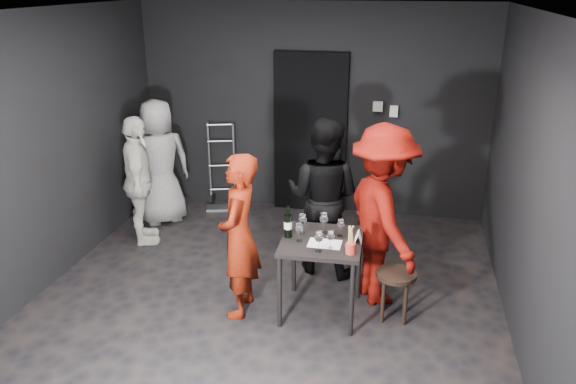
% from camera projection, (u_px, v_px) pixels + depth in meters
% --- Properties ---
extents(floor, '(4.50, 5.00, 0.02)m').
position_uv_depth(floor, '(265.00, 303.00, 5.45)').
color(floor, black).
rests_on(floor, ground).
extents(ceiling, '(4.50, 5.00, 0.02)m').
position_uv_depth(ceiling, '(261.00, 11.00, 4.49)').
color(ceiling, silver).
rests_on(ceiling, ground).
extents(wall_back, '(4.50, 0.04, 2.70)m').
position_uv_depth(wall_back, '(311.00, 110.00, 7.25)').
color(wall_back, black).
rests_on(wall_back, ground).
extents(wall_front, '(4.50, 0.04, 2.70)m').
position_uv_depth(wall_front, '(133.00, 336.00, 2.68)').
color(wall_front, black).
rests_on(wall_front, ground).
extents(wall_left, '(0.04, 5.00, 2.70)m').
position_uv_depth(wall_left, '(37.00, 155.00, 5.41)').
color(wall_left, black).
rests_on(wall_left, ground).
extents(wall_right, '(0.04, 5.00, 2.70)m').
position_uv_depth(wall_right, '(533.00, 190.00, 4.53)').
color(wall_right, black).
rests_on(wall_right, ground).
extents(doorway, '(0.95, 0.10, 2.10)m').
position_uv_depth(doorway, '(310.00, 134.00, 7.30)').
color(doorway, black).
rests_on(doorway, ground).
extents(wallbox_upper, '(0.12, 0.06, 0.12)m').
position_uv_depth(wallbox_upper, '(378.00, 106.00, 7.00)').
color(wallbox_upper, '#B7B7B2').
rests_on(wallbox_upper, wall_back).
extents(wallbox_lower, '(0.10, 0.06, 0.14)m').
position_uv_depth(wallbox_lower, '(394.00, 111.00, 6.98)').
color(wallbox_lower, '#B7B7B2').
rests_on(wallbox_lower, wall_back).
extents(hand_truck, '(0.39, 0.33, 1.17)m').
position_uv_depth(hand_truck, '(222.00, 192.00, 7.67)').
color(hand_truck, '#B2B2B7').
rests_on(hand_truck, floor).
extents(tasting_table, '(0.72, 0.72, 0.75)m').
position_uv_depth(tasting_table, '(322.00, 249.00, 5.08)').
color(tasting_table, black).
rests_on(tasting_table, floor).
extents(stool, '(0.37, 0.37, 0.47)m').
position_uv_depth(stool, '(396.00, 281.00, 5.08)').
color(stool, black).
rests_on(stool, floor).
extents(server_red, '(0.41, 0.60, 1.59)m').
position_uv_depth(server_red, '(239.00, 234.00, 5.05)').
color(server_red, maroon).
rests_on(server_red, floor).
extents(woman_black, '(0.98, 0.67, 1.85)m').
position_uv_depth(woman_black, '(323.00, 188.00, 5.77)').
color(woman_black, black).
rests_on(woman_black, floor).
extents(man_maroon, '(1.15, 1.45, 2.04)m').
position_uv_depth(man_maroon, '(383.00, 201.00, 5.18)').
color(man_maroon, '#6E0B05').
rests_on(man_maroon, floor).
extents(bystander_cream, '(0.80, 1.01, 1.55)m').
position_uv_depth(bystander_cream, '(138.00, 180.00, 6.45)').
color(bystander_cream, white).
rests_on(bystander_cream, floor).
extents(bystander_grey, '(0.92, 0.88, 1.69)m').
position_uv_depth(bystander_grey, '(159.00, 159.00, 6.98)').
color(bystander_grey, gray).
rests_on(bystander_grey, floor).
extents(tasting_mat, '(0.29, 0.19, 0.00)m').
position_uv_depth(tasting_mat, '(325.00, 244.00, 4.96)').
color(tasting_mat, white).
rests_on(tasting_mat, tasting_table).
extents(wine_glass_a, '(0.09, 0.09, 0.18)m').
position_uv_depth(wine_glass_a, '(299.00, 232.00, 4.99)').
color(wine_glass_a, white).
rests_on(wine_glass_a, tasting_table).
extents(wine_glass_b, '(0.09, 0.09, 0.21)m').
position_uv_depth(wine_glass_b, '(302.00, 223.00, 5.13)').
color(wine_glass_b, white).
rests_on(wine_glass_b, tasting_table).
extents(wine_glass_c, '(0.10, 0.10, 0.21)m').
position_uv_depth(wine_glass_c, '(324.00, 222.00, 5.14)').
color(wine_glass_c, white).
rests_on(wine_glass_c, tasting_table).
extents(wine_glass_d, '(0.09, 0.09, 0.20)m').
position_uv_depth(wine_glass_d, '(319.00, 241.00, 4.79)').
color(wine_glass_d, white).
rests_on(wine_glass_d, tasting_table).
extents(wine_glass_e, '(0.09, 0.09, 0.18)m').
position_uv_depth(wine_glass_e, '(331.00, 239.00, 4.85)').
color(wine_glass_e, white).
rests_on(wine_glass_e, tasting_table).
extents(wine_glass_f, '(0.08, 0.08, 0.18)m').
position_uv_depth(wine_glass_f, '(341.00, 227.00, 5.08)').
color(wine_glass_f, white).
rests_on(wine_glass_f, tasting_table).
extents(wine_bottle, '(0.07, 0.07, 0.30)m').
position_uv_depth(wine_bottle, '(288.00, 225.00, 5.06)').
color(wine_bottle, black).
rests_on(wine_bottle, tasting_table).
extents(breadstick_cup, '(0.09, 0.09, 0.27)m').
position_uv_depth(breadstick_cup, '(351.00, 241.00, 4.75)').
color(breadstick_cup, red).
rests_on(breadstick_cup, tasting_table).
extents(reserved_card, '(0.08, 0.13, 0.09)m').
position_uv_depth(reserved_card, '(357.00, 237.00, 4.99)').
color(reserved_card, white).
rests_on(reserved_card, tasting_table).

